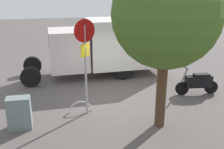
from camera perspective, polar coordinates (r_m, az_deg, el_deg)
The scene contains 7 objects.
ground_plane at distance 10.49m, azimuth 0.47°, elevation -5.53°, with size 60.00×60.00×0.00m, color #524B49.
box_truck_near at distance 13.15m, azimuth -1.04°, elevation 6.61°, with size 7.06×2.21×2.79m.
motorcycle at distance 11.42m, azimuth 18.20°, elevation -1.64°, with size 1.81×0.60×1.20m.
stop_sign at distance 8.72m, azimuth -5.86°, elevation 4.76°, with size 0.71×0.33×3.32m.
street_tree at distance 7.76m, azimuth 11.71°, elevation 12.57°, with size 3.16×3.16×5.11m.
utility_cabinet at distance 8.78m, azimuth -19.49°, elevation -7.90°, with size 0.71×0.43×1.05m, color slate.
bike_rack_hoop at distance 9.59m, azimuth -6.82°, elevation -8.08°, with size 0.85×0.85×0.05m, color #B7B7BC.
Camera 1 is at (2.37, 9.28, 4.27)m, focal length 42.05 mm.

